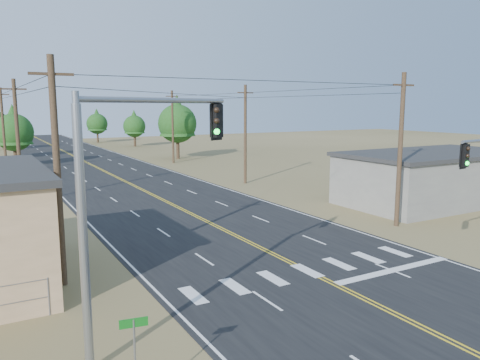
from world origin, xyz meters
TOP-DOWN VIEW (x-y plane):
  - ground at (0.00, 0.00)m, footprint 220.00×220.00m
  - road at (0.00, 30.00)m, footprint 15.00×200.00m
  - building_right at (19.00, 16.00)m, footprint 15.00×8.00m
  - utility_pole_left_near at (-10.50, 12.00)m, footprint 1.80×0.30m
  - utility_pole_left_mid at (-10.50, 32.00)m, footprint 1.80×0.30m
  - utility_pole_left_far at (-10.50, 52.00)m, footprint 1.80×0.30m
  - utility_pole_right_near at (10.50, 12.00)m, footprint 1.80×0.30m
  - utility_pole_right_mid at (10.50, 32.00)m, footprint 1.80×0.30m
  - utility_pole_right_far at (10.50, 52.00)m, footprint 1.80×0.30m
  - signal_mast_left at (-9.30, 5.10)m, footprint 6.01×2.76m
  - street_sign at (-10.28, 2.00)m, footprint 0.73×0.15m
  - tree_left_near at (-9.00, 58.43)m, footprint 4.90×4.90m
  - tree_left_far at (-9.00, 86.22)m, footprint 4.18×4.18m
  - tree_right_near at (13.08, 56.66)m, footprint 5.76×5.76m
  - tree_right_mid at (14.00, 81.38)m, footprint 4.30×4.30m
  - tree_right_far at (9.89, 95.05)m, footprint 4.44×4.44m

SIDE VIEW (x-z plane):
  - ground at x=0.00m, z-range 0.00..0.00m
  - road at x=0.00m, z-range 0.00..0.02m
  - street_sign at x=-10.28m, z-range 0.42..2.91m
  - building_right at x=19.00m, z-range 0.00..4.00m
  - tree_left_far at x=-9.00m, z-range 0.77..7.74m
  - tree_right_mid at x=14.00m, z-range 0.80..7.97m
  - tree_right_far at x=9.89m, z-range 0.82..8.23m
  - tree_left_near at x=-9.00m, z-range 0.91..9.07m
  - utility_pole_left_near at x=-10.50m, z-range 0.12..10.12m
  - utility_pole_left_mid at x=-10.50m, z-range 0.12..10.12m
  - utility_pole_left_far at x=-10.50m, z-range 0.12..10.12m
  - utility_pole_right_near at x=10.50m, z-range 0.12..10.12m
  - utility_pole_right_mid at x=10.50m, z-range 0.12..10.12m
  - utility_pole_right_far at x=10.50m, z-range 0.12..10.12m
  - signal_mast_left at x=-9.30m, z-range 1.43..9.73m
  - tree_right_near at x=13.08m, z-range 1.07..10.67m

